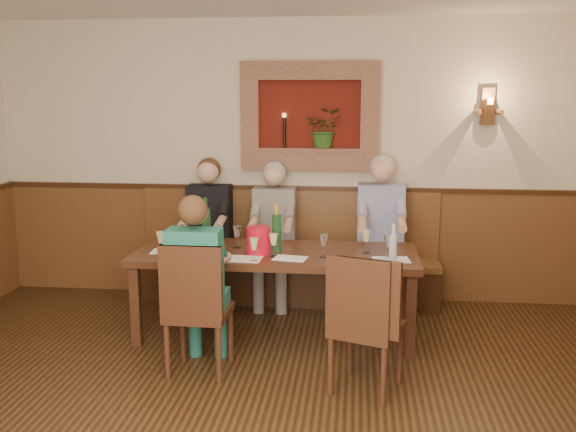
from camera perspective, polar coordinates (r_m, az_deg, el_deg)
name	(u,v)px	position (r m, az deg, el deg)	size (l,w,h in m)	color
room_shell	(231,130)	(3.49, -5.05, 7.66)	(6.04, 6.04, 2.82)	beige
wainscoting	(235,357)	(3.79, -4.71, -12.39)	(6.02, 6.02, 1.15)	brown
wall_niche	(314,121)	(6.38, 2.29, 8.45)	(1.36, 0.30, 1.06)	#58140C
wall_sconce	(488,107)	(6.46, 17.33, 9.21)	(0.25, 0.20, 0.35)	brown
dining_table	(276,260)	(5.49, -1.10, -3.92)	(2.40, 0.90, 0.75)	#3A2011
bench	(288,269)	(6.49, -0.03, -4.75)	(3.00, 0.45, 1.11)	#381E0F
chair_near_left	(199,334)	(4.95, -7.93, -10.34)	(0.46, 0.46, 1.02)	#3A2011
chair_near_right	(365,351)	(4.64, 6.88, -11.84)	(0.57, 0.57, 1.01)	#3A2011
person_bench_left	(208,244)	(6.45, -7.09, -2.45)	(0.43, 0.53, 1.45)	black
person_bench_mid	(274,246)	(6.33, -1.30, -2.72)	(0.42, 0.51, 1.42)	#5D5555
person_bench_right	(380,246)	(6.28, 8.20, -2.63)	(0.45, 0.55, 1.49)	navy
person_chair_front	(199,299)	(4.88, -7.95, -7.35)	(0.40, 0.49, 1.37)	#185355
spittoon_bucket	(258,240)	(5.38, -2.64, -2.17)	(0.20, 0.20, 0.23)	red
wine_bottle_green_a	(277,232)	(5.44, -1.02, -1.41)	(0.09, 0.09, 0.41)	#19471E
wine_bottle_green_b	(206,226)	(5.69, -7.29, -0.86)	(0.10, 0.10, 0.43)	#19471E
water_bottle	(393,250)	(5.04, 9.32, -2.98)	(0.07, 0.07, 0.34)	silver
tasting_sheet_a	(168,251)	(5.56, -10.65, -3.10)	(0.27, 0.19, 0.00)	white
tasting_sheet_b	(290,258)	(5.24, 0.19, -3.78)	(0.26, 0.19, 0.00)	white
tasting_sheet_c	(391,260)	(5.27, 9.16, -3.85)	(0.29, 0.21, 0.00)	white
tasting_sheet_d	(242,259)	(5.24, -4.07, -3.82)	(0.31, 0.22, 0.00)	white
wine_glass_0	(254,250)	(5.14, -3.04, -3.02)	(0.08, 0.08, 0.19)	#E5D589
wine_glass_1	(274,245)	(5.29, -1.29, -2.60)	(0.08, 0.08, 0.19)	#E5D589
wine_glass_2	(388,247)	(5.29, 8.85, -2.72)	(0.08, 0.08, 0.19)	white
wine_glass_3	(237,237)	(5.60, -4.53, -1.86)	(0.08, 0.08, 0.19)	white
wine_glass_4	(324,246)	(5.27, 3.21, -2.67)	(0.08, 0.08, 0.19)	white
wine_glass_5	(366,242)	(5.45, 6.97, -2.28)	(0.08, 0.08, 0.19)	#E5D589
wine_glass_6	(161,243)	(5.46, -11.24, -2.38)	(0.08, 0.08, 0.19)	#E5D589
wine_glass_7	(184,235)	(5.71, -9.20, -1.72)	(0.08, 0.08, 0.19)	white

